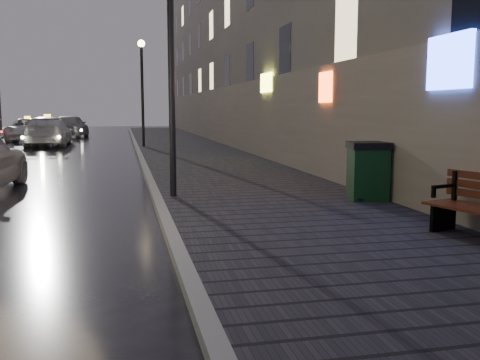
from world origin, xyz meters
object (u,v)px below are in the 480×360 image
(trash_bin, at_px, (368,170))
(taxi_far, at_px, (28,130))
(car_far, at_px, (70,126))
(taxi_mid, at_px, (48,131))
(lamp_far, at_px, (142,80))
(lamp_near, at_px, (171,39))

(trash_bin, bearing_deg, taxi_far, 123.55)
(trash_bin, bearing_deg, car_far, 117.12)
(trash_bin, height_order, taxi_mid, taxi_mid)
(lamp_far, distance_m, trash_bin, 17.97)
(taxi_mid, bearing_deg, taxi_far, -70.81)
(trash_bin, relative_size, taxi_far, 0.23)
(trash_bin, xyz_separation_m, car_far, (-8.56, 29.86, 0.06))
(trash_bin, height_order, taxi_far, taxi_far)
(lamp_far, bearing_deg, taxi_mid, 143.86)
(trash_bin, relative_size, taxi_mid, 0.22)
(trash_bin, distance_m, taxi_mid, 22.85)
(car_far, bearing_deg, trash_bin, 113.03)
(car_far, bearing_deg, taxi_mid, 94.44)
(taxi_far, xyz_separation_m, car_far, (2.30, 3.52, 0.11))
(taxi_mid, height_order, car_far, car_far)
(taxi_far, distance_m, car_far, 4.21)
(lamp_near, distance_m, taxi_far, 26.10)
(taxi_far, bearing_deg, taxi_mid, -73.55)
(lamp_near, relative_size, car_far, 1.09)
(lamp_far, bearing_deg, car_far, 110.37)
(lamp_near, relative_size, taxi_far, 1.02)
(lamp_near, xyz_separation_m, trash_bin, (3.91, -1.33, -2.73))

